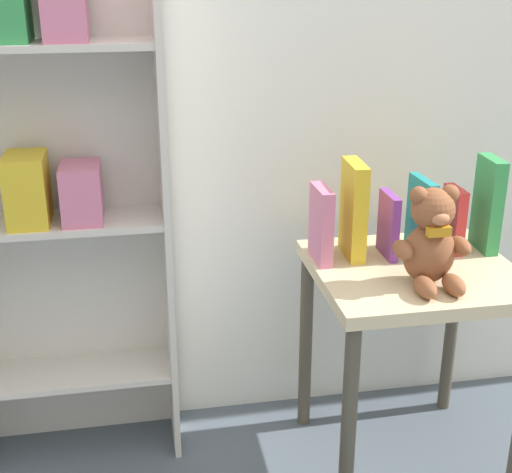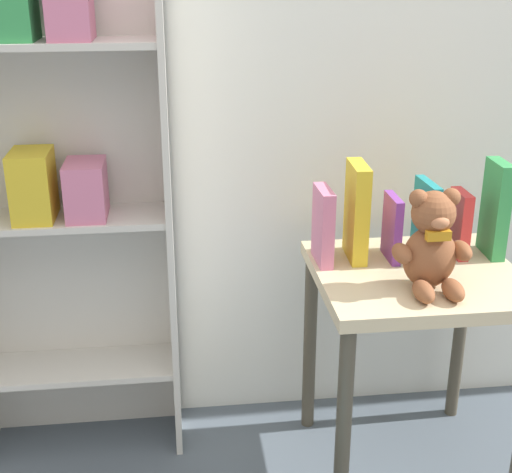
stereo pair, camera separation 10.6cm
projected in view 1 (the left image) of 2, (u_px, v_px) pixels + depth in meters
The scene contains 10 objects.
wall_back at pixel (327, 19), 2.04m from camera, with size 4.80×0.06×2.50m.
bookshelf_side at pixel (55, 184), 1.94m from camera, with size 0.60×0.22×1.48m.
display_table at pixel (412, 302), 1.97m from camera, with size 0.55×0.51×0.63m.
teddy_bear at pixel (432, 241), 1.80m from camera, with size 0.20×0.18×0.26m.
book_standing_pink at pixel (321, 224), 1.94m from camera, with size 0.04×0.13×0.21m, color #D17093.
book_standing_yellow at pixel (354, 210), 1.97m from camera, with size 0.04×0.15×0.27m, color gold.
book_standing_purple at pixel (388, 225), 1.98m from camera, with size 0.02×0.12×0.18m, color purple.
book_standing_teal at pixel (421, 216), 2.00m from camera, with size 0.03×0.14×0.22m, color teal.
book_standing_red at pixel (453, 220), 2.02m from camera, with size 0.03×0.11×0.19m, color red.
book_standing_green at pixel (488, 204), 2.01m from camera, with size 0.04×0.12×0.27m, color #33934C.
Camera 1 is at (-0.58, -0.54, 1.41)m, focal length 50.00 mm.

